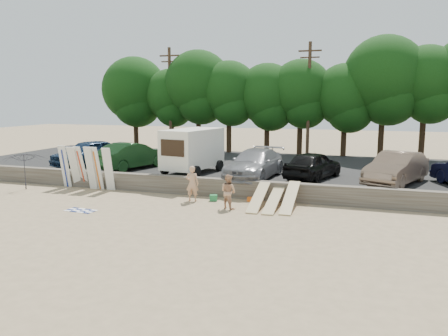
{
  "coord_description": "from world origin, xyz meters",
  "views": [
    {
      "loc": [
        6.6,
        -19.12,
        5.25
      ],
      "look_at": [
        -0.73,
        3.0,
        1.59
      ],
      "focal_mm": 35.0,
      "sensor_mm": 36.0,
      "label": 1
    }
  ],
  "objects": [
    {
      "name": "ground",
      "position": [
        0.0,
        0.0,
        0.0
      ],
      "size": [
        120.0,
        120.0,
        0.0
      ],
      "primitive_type": "plane",
      "color": "tan",
      "rests_on": "ground"
    },
    {
      "name": "seawall",
      "position": [
        0.0,
        3.0,
        0.5
      ],
      "size": [
        44.0,
        0.5,
        1.0
      ],
      "primitive_type": "cube",
      "color": "#6B6356",
      "rests_on": "ground"
    },
    {
      "name": "parking_lot",
      "position": [
        0.0,
        10.5,
        0.35
      ],
      "size": [
        44.0,
        14.5,
        0.7
      ],
      "primitive_type": "cube",
      "color": "#282828",
      "rests_on": "ground"
    },
    {
      "name": "treeline",
      "position": [
        0.17,
        17.52,
        6.39
      ],
      "size": [
        34.07,
        6.4,
        9.51
      ],
      "color": "#382616",
      "rests_on": "parking_lot"
    },
    {
      "name": "utility_poles",
      "position": [
        2.0,
        16.0,
        5.43
      ],
      "size": [
        25.8,
        0.26,
        9.0
      ],
      "color": "#473321",
      "rests_on": "parking_lot"
    },
    {
      "name": "box_trailer",
      "position": [
        -3.76,
        5.93,
        2.24
      ],
      "size": [
        3.06,
        4.63,
        2.75
      ],
      "rotation": [
        0.0,
        0.0,
        -0.18
      ],
      "color": "white",
      "rests_on": "parking_lot"
    },
    {
      "name": "car_0",
      "position": [
        -11.78,
        6.43,
        1.6
      ],
      "size": [
        3.76,
        5.68,
        1.8
      ],
      "primitive_type": "imported",
      "rotation": [
        0.0,
        0.0,
        -0.34
      ],
      "color": "#132745",
      "rests_on": "parking_lot"
    },
    {
      "name": "car_1",
      "position": [
        -8.26,
        6.26,
        1.57
      ],
      "size": [
        3.25,
        5.62,
        1.75
      ],
      "primitive_type": "imported",
      "rotation": [
        0.0,
        0.0,
        2.86
      ],
      "color": "black",
      "rests_on": "parking_lot"
    },
    {
      "name": "car_2",
      "position": [
        0.35,
        5.48,
        1.53
      ],
      "size": [
        2.88,
        5.92,
        1.66
      ],
      "primitive_type": "imported",
      "rotation": [
        0.0,
        0.0,
        -0.1
      ],
      "color": "gray",
      "rests_on": "parking_lot"
    },
    {
      "name": "car_3",
      "position": [
        3.65,
        6.23,
        1.51
      ],
      "size": [
        3.26,
        5.11,
        1.62
      ],
      "primitive_type": "imported",
      "rotation": [
        0.0,
        0.0,
        2.83
      ],
      "color": "black",
      "rests_on": "parking_lot"
    },
    {
      "name": "car_4",
      "position": [
        8.14,
        6.01,
        1.57
      ],
      "size": [
        3.74,
        5.6,
        1.74
      ],
      "primitive_type": "imported",
      "rotation": [
        0.0,
        0.0,
        -0.4
      ],
      "color": "#7B634E",
      "rests_on": "parking_lot"
    },
    {
      "name": "surfboard_upright_0",
      "position": [
        -10.65,
        2.47,
        1.28
      ],
      "size": [
        0.52,
        0.55,
        2.57
      ],
      "primitive_type": "cube",
      "rotation": [
        0.18,
        0.0,
        0.04
      ],
      "color": "white",
      "rests_on": "ground"
    },
    {
      "name": "surfboard_upright_1",
      "position": [
        -10.0,
        2.51,
        1.26
      ],
      "size": [
        0.59,
        0.83,
        2.51
      ],
      "primitive_type": "cube",
      "rotation": [
        0.28,
        0.0,
        0.12
      ],
      "color": "white",
      "rests_on": "ground"
    },
    {
      "name": "surfboard_upright_2",
      "position": [
        -9.56,
        2.59,
        1.27
      ],
      "size": [
        0.59,
        0.76,
        2.54
      ],
      "primitive_type": "cube",
      "rotation": [
        0.25,
        0.0,
        -0.14
      ],
      "color": "white",
      "rests_on": "ground"
    },
    {
      "name": "surfboard_upright_3",
      "position": [
        -8.76,
        2.36,
        1.28
      ],
      "size": [
        0.52,
        0.56,
        2.57
      ],
      "primitive_type": "cube",
      "rotation": [
        0.19,
        0.0,
        -0.04
      ],
      "color": "white",
      "rests_on": "ground"
    },
    {
      "name": "surfboard_upright_4",
      "position": [
        -8.37,
        2.44,
        1.28
      ],
      "size": [
        0.57,
        0.63,
        2.56
      ],
      "primitive_type": "cube",
      "rotation": [
        0.2,
        0.0,
        -0.12
      ],
      "color": "white",
      "rests_on": "ground"
    },
    {
      "name": "surfboard_upright_5",
      "position": [
        -7.57,
        2.39,
        1.27
      ],
      "size": [
        0.6,
        0.72,
        2.55
      ],
      "primitive_type": "cube",
      "rotation": [
        0.23,
        0.0,
        0.16
      ],
      "color": "white",
      "rests_on": "ground"
    },
    {
      "name": "surfboard_low_0",
      "position": [
        1.61,
        1.35,
        0.5
      ],
      "size": [
        0.56,
        2.87,
        1.01
      ],
      "primitive_type": "cube",
      "rotation": [
        0.32,
        0.0,
        0.0
      ],
      "color": "#CFB782",
      "rests_on": "ground"
    },
    {
      "name": "surfboard_low_1",
      "position": [
        2.37,
        1.37,
        0.4
      ],
      "size": [
        0.56,
        2.92,
        0.81
      ],
      "primitive_type": "cube",
      "rotation": [
        0.25,
        0.0,
        0.0
      ],
      "color": "#CFB782",
      "rests_on": "ground"
    },
    {
      "name": "surfboard_low_2",
      "position": [
        3.14,
        1.53,
        0.56
      ],
      "size": [
        0.56,
        2.84,
        1.11
      ],
      "primitive_type": "cube",
      "rotation": [
        0.36,
        0.0,
        0.0
      ],
      "color": "#CFB782",
      "rests_on": "ground"
    },
    {
      "name": "beachgoer_a",
      "position": [
        -1.98,
        1.54,
        0.93
      ],
      "size": [
        0.73,
        0.53,
        1.86
      ],
      "primitive_type": "imported",
      "rotation": [
        0.0,
        0.0,
        3.27
      ],
      "color": "tan",
      "rests_on": "ground"
    },
    {
      "name": "beachgoer_b",
      "position": [
        0.29,
        0.61,
        0.84
      ],
      "size": [
        1.01,
        0.92,
        1.69
      ],
      "primitive_type": "imported",
      "rotation": [
        0.0,
        0.0,
        2.71
      ],
      "color": "tan",
      "rests_on": "ground"
    },
    {
      "name": "cooler",
      "position": [
        -0.94,
        1.91,
        0.16
      ],
      "size": [
        0.45,
        0.39,
        0.32
      ],
      "primitive_type": "cube",
      "rotation": [
        0.0,
        0.0,
        0.28
      ],
      "color": "#248443",
      "rests_on": "ground"
    },
    {
      "name": "gear_bag",
      "position": [
        0.92,
        2.4,
        0.11
      ],
      "size": [
        0.3,
        0.25,
        0.22
      ],
      "primitive_type": "cube",
      "rotation": [
        0.0,
        0.0,
        0.0
      ],
      "color": "orange",
      "rests_on": "ground"
    },
    {
      "name": "beach_towel",
      "position": [
        -6.29,
        -2.0,
        0.01
      ],
      "size": [
        1.61,
        1.61,
        0.0
      ],
      "primitive_type": "plane",
      "rotation": [
        0.0,
        0.0,
        -0.07
      ],
      "color": "white",
      "rests_on": "ground"
    },
    {
      "name": "beach_umbrella",
      "position": [
        -12.42,
        1.22,
        1.1
      ],
      "size": [
        2.7,
        2.66,
        2.21
      ],
      "primitive_type": "imported",
      "rotation": [
        0.0,
        0.0,
        1.68
      ],
      "color": "black",
      "rests_on": "ground"
    }
  ]
}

